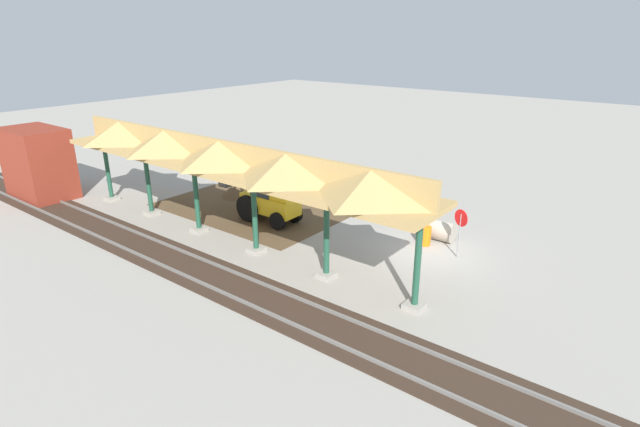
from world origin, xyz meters
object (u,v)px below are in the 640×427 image
(stop_sign, at_px, (461,223))
(traffic_barrel, at_px, (425,236))
(concrete_pipe, at_px, (441,231))
(backhoe, at_px, (268,198))
(brick_utility_building, at_px, (38,163))

(stop_sign, height_order, traffic_barrel, stop_sign)
(concrete_pipe, xyz_separation_m, traffic_barrel, (0.35, 0.96, -0.04))
(backhoe, relative_size, concrete_pipe, 4.11)
(traffic_barrel, bearing_deg, stop_sign, 168.71)
(brick_utility_building, height_order, traffic_barrel, brick_utility_building)
(stop_sign, distance_m, backhoe, 9.91)
(backhoe, height_order, brick_utility_building, brick_utility_building)
(backhoe, bearing_deg, traffic_barrel, -164.73)
(backhoe, distance_m, concrete_pipe, 8.92)
(backhoe, xyz_separation_m, concrete_pipe, (-8.31, -3.14, -0.78))
(concrete_pipe, relative_size, brick_utility_building, 0.30)
(stop_sign, distance_m, concrete_pipe, 2.25)
(stop_sign, bearing_deg, concrete_pipe, -42.68)
(concrete_pipe, xyz_separation_m, brick_utility_building, (21.89, 8.52, 1.57))
(backhoe, distance_m, brick_utility_building, 14.63)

